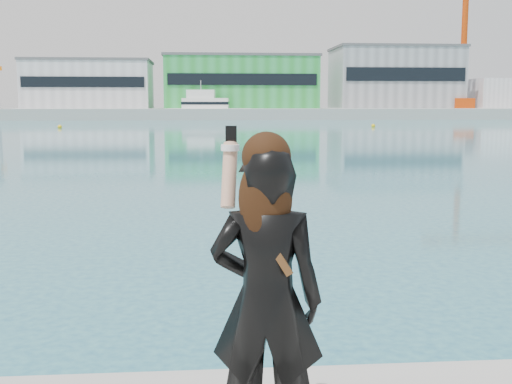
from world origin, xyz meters
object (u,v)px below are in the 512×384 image
woman (266,292)px  dock_crane (470,42)px  motor_yacht (208,108)px  buoy_near (373,127)px  buoy_extra (60,128)px

woman → dock_crane: bearing=-102.6°
motor_yacht → woman: size_ratio=8.52×
motor_yacht → woman: bearing=-84.2°
dock_crane → buoy_near: 59.51m
dock_crane → buoy_near: bearing=-123.8°
buoy_near → buoy_extra: bearing=-179.0°
dock_crane → buoy_extra: size_ratio=48.00×
dock_crane → motor_yacht: (-51.90, -4.68, -13.05)m
dock_crane → woman: (-52.61, -122.14, -13.33)m
motor_yacht → buoy_extra: (-17.72, -43.86, -2.01)m
motor_yacht → woman: motor_yacht is taller
buoy_near → woman: bearing=-105.5°
buoy_extra → dock_crane: bearing=34.9°
buoy_extra → motor_yacht: bearing=68.0°
dock_crane → woman: dock_crane is taller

